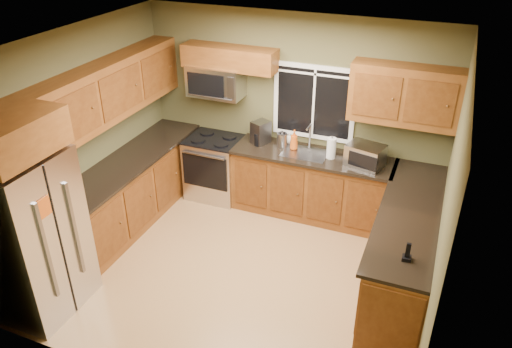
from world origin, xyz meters
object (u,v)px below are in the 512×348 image
Objects in this scene: paper_towel_roll at (331,148)px; microwave at (216,81)px; soap_bottle_a at (294,140)px; cordless_phone at (407,255)px; range at (215,167)px; coffee_maker at (260,133)px; kettle at (282,139)px; toaster_oven at (365,155)px; soap_bottle_c at (289,138)px; refrigerator at (33,236)px.

microwave is at bearing 175.76° from paper_towel_roll.
soap_bottle_a reaches higher than cordless_phone.
coffee_maker is (0.68, 0.08, 0.62)m from range.
kettle is (1.00, 0.07, 0.59)m from range.
coffee_maker is (-1.47, 0.12, 0.01)m from toaster_oven.
coffee_maker is 1.97× the size of soap_bottle_c.
soap_bottle_a is (1.17, -0.06, -0.65)m from microwave.
soap_bottle_a is 2.54m from cordless_phone.
refrigerator is at bearing -164.66° from cordless_phone.
range is 3.04× the size of paper_towel_roll.
refrigerator reaches higher than kettle.
cordless_phone is at bearing -47.15° from soap_bottle_a.
paper_towel_roll reaches higher than range.
range is 2.94× the size of coffee_maker.
soap_bottle_c is (1.05, 0.22, 0.55)m from range.
soap_bottle_a is at bearing -3.02° from microwave.
coffee_maker is 1.68× the size of cordless_phone.
paper_towel_roll is at bearing 49.32° from refrigerator.
range is 1.16m from kettle.
soap_bottle_a is 1.46× the size of cordless_phone.
range is 1.82× the size of toaster_oven.
cordless_phone is (2.90, -1.79, 0.53)m from range.
kettle is (1.00, -0.06, -0.67)m from microwave.
microwave is at bearing 146.42° from cordless_phone.
soap_bottle_c is (-0.65, 0.21, -0.06)m from paper_towel_roll.
range is 1.21m from soap_bottle_c.
kettle is 1.32× the size of cordless_phone.
soap_bottle_a is (-0.98, 0.11, -0.00)m from toaster_oven.
paper_towel_roll is at bearing 123.65° from cordless_phone.
kettle is (-1.15, 0.11, -0.02)m from toaster_oven.
paper_towel_roll is 1.63× the size of cordless_phone.
refrigerator reaches higher than coffee_maker.
soap_bottle_a is at bearing 173.10° from paper_towel_roll.
refrigerator is at bearing -120.15° from soap_bottle_c.
soap_bottle_a is 1.71× the size of soap_bottle_c.
microwave is at bearing -175.18° from soap_bottle_c.
microwave reaches higher than soap_bottle_c.
microwave is at bearing 176.98° from soap_bottle_a.
range is at bearing -176.37° from soap_bottle_a.
paper_towel_roll reaches higher than soap_bottle_c.
paper_towel_roll reaches higher than toaster_oven.
coffee_maker reaches higher than range.
kettle reaches higher than range.
cordless_phone is (1.90, -1.86, -0.06)m from kettle.
microwave is 0.94m from coffee_maker.
toaster_oven is 2.71× the size of cordless_phone.
coffee_maker reaches higher than soap_bottle_c.
microwave is at bearing 90.02° from range.
cordless_phone is at bearing -66.94° from toaster_oven.
kettle is 0.17m from soap_bottle_a.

